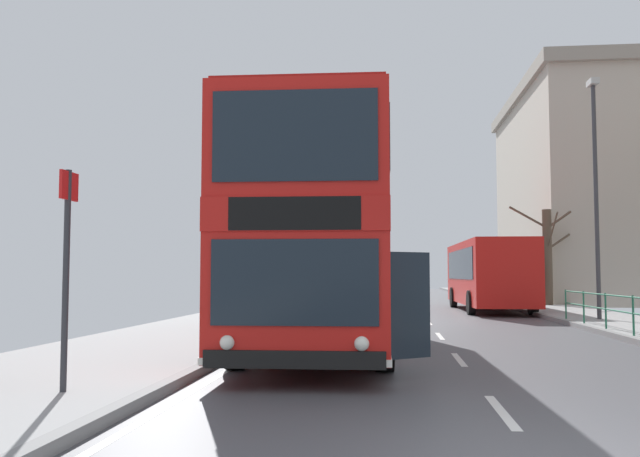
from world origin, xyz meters
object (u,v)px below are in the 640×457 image
double_decker_bus_main (324,241)px  street_lamp_far_side (596,179)px  bare_tree_far_00 (548,255)px  bus_stop_sign_near (67,255)px  background_bus_far_lane (488,273)px  background_building_01 (634,194)px

double_decker_bus_main → street_lamp_far_side: (8.18, 8.34, 2.41)m
double_decker_bus_main → bare_tree_far_00: 20.65m
bus_stop_sign_near → street_lamp_far_side: street_lamp_far_side is taller
background_bus_far_lane → double_decker_bus_main: bearing=-109.9°
double_decker_bus_main → bus_stop_sign_near: double_decker_bus_main is taller
background_bus_far_lane → background_building_01: 16.09m
background_bus_far_lane → bus_stop_sign_near: size_ratio=3.64×
bus_stop_sign_near → background_bus_far_lane: bearing=69.4°
background_bus_far_lane → background_building_01: bearing=48.2°
background_bus_far_lane → bare_tree_far_00: bearing=41.8°
double_decker_bus_main → bus_stop_sign_near: 6.97m
double_decker_bus_main → background_bus_far_lane: 16.76m
bus_stop_sign_near → background_building_01: bearing=61.1°
background_building_01 → background_bus_far_lane: bearing=-131.8°
bus_stop_sign_near → bare_tree_far_00: (11.53, 25.07, 0.70)m
bus_stop_sign_near → street_lamp_far_side: 18.54m
street_lamp_far_side → bare_tree_far_00: street_lamp_far_side is taller
bus_stop_sign_near → bare_tree_far_00: 27.60m
double_decker_bus_main → background_bus_far_lane: double_decker_bus_main is taller
street_lamp_far_side → bare_tree_far_00: 10.53m
bus_stop_sign_near → street_lamp_far_side: (10.79, 14.79, 2.88)m
bus_stop_sign_near → double_decker_bus_main: bearing=67.9°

